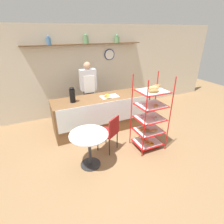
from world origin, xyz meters
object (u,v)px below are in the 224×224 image
(person_worker, at_px, (89,91))
(coffee_carafe, at_px, (72,95))
(donut_tray_counter, at_px, (108,96))
(cafe_table, at_px, (89,142))
(cafe_chair, at_px, (111,131))
(pastry_rack, at_px, (150,117))

(person_worker, xyz_separation_m, coffee_carafe, (-0.59, -0.59, 0.15))
(person_worker, distance_m, donut_tray_counter, 0.72)
(cafe_table, relative_size, coffee_carafe, 1.97)
(cafe_chair, bearing_deg, donut_tray_counter, -143.36)
(cafe_chair, xyz_separation_m, coffee_carafe, (-0.56, 1.01, 0.59))
(cafe_table, relative_size, cafe_chair, 0.87)
(coffee_carafe, bearing_deg, pastry_rack, -40.74)
(cafe_table, xyz_separation_m, cafe_chair, (0.57, 0.26, -0.03))
(pastry_rack, height_order, coffee_carafe, pastry_rack)
(pastry_rack, height_order, person_worker, person_worker)
(pastry_rack, xyz_separation_m, cafe_chair, (-0.86, 0.21, -0.26))
(person_worker, height_order, cafe_chair, person_worker)
(person_worker, relative_size, coffee_carafe, 4.65)
(pastry_rack, distance_m, donut_tray_counter, 1.29)
(cafe_table, height_order, coffee_carafe, coffee_carafe)
(person_worker, relative_size, cafe_chair, 2.04)
(pastry_rack, xyz_separation_m, donut_tray_counter, (-0.49, 1.18, 0.15))
(donut_tray_counter, bearing_deg, pastry_rack, -67.51)
(pastry_rack, relative_size, cafe_table, 2.29)
(person_worker, bearing_deg, pastry_rack, -65.42)
(donut_tray_counter, bearing_deg, cafe_chair, -110.94)
(pastry_rack, bearing_deg, person_worker, 114.58)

